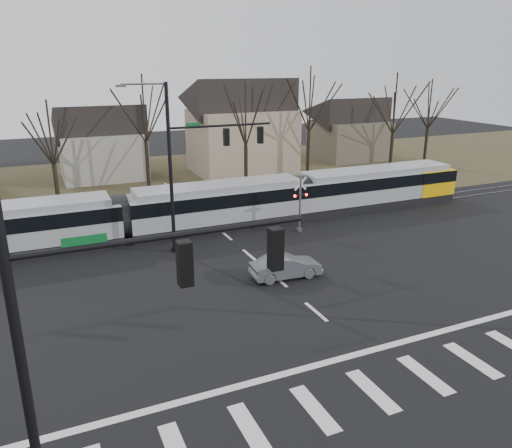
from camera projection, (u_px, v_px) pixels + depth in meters
name	position (u px, v px, depth m)	size (l,w,h in m)	color
ground	(339.00, 332.00, 21.81)	(140.00, 140.00, 0.00)	black
grass_verge	(162.00, 181.00, 49.63)	(140.00, 28.00, 0.01)	#38331E
crosswalk	(399.00, 382.00, 18.33)	(27.00, 2.60, 0.01)	silver
stop_line	(364.00, 352.00, 20.24)	(28.00, 0.35, 0.01)	silver
lane_dashes	(216.00, 227.00, 35.72)	(0.18, 30.00, 0.01)	silver
rail_pair	(217.00, 227.00, 35.54)	(90.00, 1.52, 0.06)	#59595E
tram	(217.00, 204.00, 35.24)	(41.56, 3.09, 3.15)	gray
sedan	(286.00, 266.00, 27.14)	(4.00, 1.60, 1.29)	#585A60
signal_pole_near_left	(99.00, 329.00, 10.82)	(9.28, 0.44, 10.20)	black
signal_pole_far	(196.00, 159.00, 29.99)	(9.28, 0.44, 10.20)	black
rail_crossing_signal	(300.00, 205.00, 34.29)	(1.08, 0.36, 4.00)	#59595B
tree_row	(198.00, 137.00, 43.65)	(59.20, 7.20, 10.00)	black
house_b	(101.00, 139.00, 49.96)	(8.64, 7.56, 7.65)	gray
house_c	(241.00, 123.00, 52.37)	(10.80, 8.64, 10.10)	tan
house_d	(350.00, 126.00, 60.30)	(8.64, 7.56, 7.65)	brown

